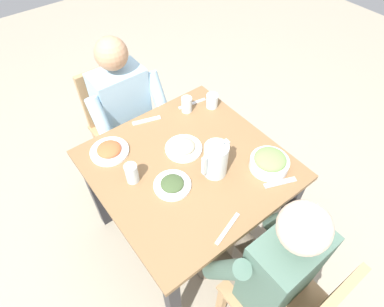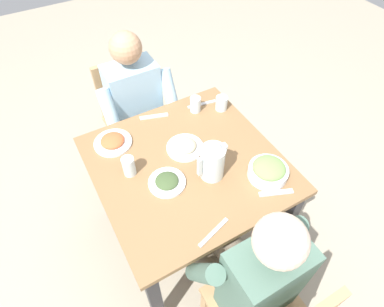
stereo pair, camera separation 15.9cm
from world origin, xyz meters
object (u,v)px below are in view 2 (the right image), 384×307
Objects in this scene: diner_near at (141,114)px; water_pitcher at (212,162)px; dining_table at (187,176)px; plate_rice_curry at (113,142)px; salad_bowl at (268,170)px; plate_beans at (185,146)px; water_glass_near_right at (129,166)px; water_glass_center at (195,104)px; water_glass_far_left at (221,103)px; plate_dolmas at (167,182)px; diner_far at (247,268)px; chair_near at (132,112)px.

water_pitcher is (-0.09, 0.71, 0.20)m from diner_near.
plate_rice_curry is (0.29, -0.32, 0.13)m from dining_table.
salad_bowl is 0.99× the size of plate_beans.
water_glass_near_right is at bearing 91.14° from plate_rice_curry.
water_pitcher is at bearing 69.69° from water_glass_center.
water_glass_far_left is (-0.08, -0.55, 0.00)m from salad_bowl.
diner_near reaches higher than plate_rice_curry.
water_pitcher is 0.25m from plate_dolmas.
dining_table is at bearing -41.27° from salad_bowl.
water_pitcher reaches higher than salad_bowl.
water_glass_far_left is (-0.41, -0.86, 0.15)m from diner_far.
diner_near is 5.74× the size of salad_bowl.
diner_far is 5.51× the size of plate_rice_curry.
water_glass_center is (-0.53, -0.01, 0.03)m from plate_rice_curry.
dining_table is at bearing 53.98° from water_glass_center.
water_glass_center is (-0.24, -0.34, 0.16)m from dining_table.
plate_beans is at bearing -81.43° from water_pitcher.
water_pitcher reaches higher than chair_near.
chair_near is at bearing -72.56° from salad_bowl.
water_pitcher is (-0.07, 0.13, 0.21)m from dining_table.
dining_table is 1.10× the size of chair_near.
chair_near is 0.75m from plate_beans.
diner_far reaches higher than plate_beans.
water_glass_far_left is (-0.15, 0.06, -0.01)m from water_glass_center.
dining_table is at bearing 91.52° from chair_near.
water_glass_near_right is at bearing -68.35° from diner_far.
water_glass_near_right is at bearing 1.66° from plate_beans.
water_pitcher reaches higher than plate_beans.
chair_near reaches higher than plate_rice_curry.
salad_bowl is at bearing 155.93° from plate_dolmas.
plate_beans is 0.40m from water_glass_far_left.
water_glass_far_left is at bearing -115.53° from diner_far.
salad_bowl is (-0.33, 1.06, 0.29)m from chair_near.
plate_dolmas is at bearing 78.75° from diner_near.
salad_bowl is 2.08× the size of water_glass_center.
water_glass_far_left is (-0.41, 0.52, 0.29)m from chair_near.
salad_bowl is at bearing 149.06° from water_glass_near_right.
water_glass_center is 1.12× the size of water_glass_far_left.
diner_far is 0.69m from plate_beans.
diner_far is at bearing 104.23° from plate_dolmas.
dining_table is 0.59m from diner_far.
water_glass_far_left is (-0.54, -0.34, 0.03)m from plate_dolmas.
chair_near is 4.52× the size of water_pitcher.
plate_dolmas is 1.71× the size of water_glass_near_right.
chair_near is 0.60m from plate_rice_curry.
water_glass_near_right is at bearing 15.62° from water_glass_far_left.
plate_beans is (0.27, -0.37, -0.02)m from salad_bowl.
water_glass_near_right reaches higher than plate_rice_curry.
salad_bowl is 1.83× the size of water_glass_near_right.
plate_beans is (-0.06, -0.68, 0.12)m from diner_far.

